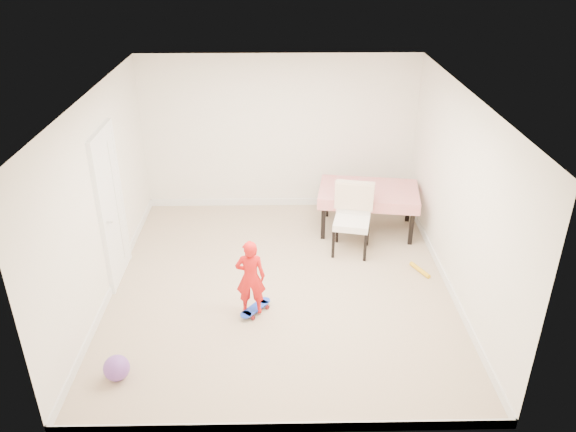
{
  "coord_description": "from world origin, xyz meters",
  "views": [
    {
      "loc": [
        -0.02,
        -6.34,
        4.3
      ],
      "look_at": [
        0.1,
        0.2,
        0.95
      ],
      "focal_mm": 35.0,
      "sensor_mm": 36.0,
      "label": 1
    }
  ],
  "objects_px": {
    "dining_chair": "(352,220)",
    "child": "(251,280)",
    "dining_table": "(367,209)",
    "skateboard": "(256,309)",
    "balloon": "(117,368)"
  },
  "relations": [
    {
      "from": "dining_table",
      "to": "child",
      "type": "relative_size",
      "value": 1.51
    },
    {
      "from": "dining_chair",
      "to": "dining_table",
      "type": "bearing_deg",
      "value": 76.31
    },
    {
      "from": "dining_chair",
      "to": "skateboard",
      "type": "distance_m",
      "value": 2.07
    },
    {
      "from": "dining_table",
      "to": "dining_chair",
      "type": "relative_size",
      "value": 1.46
    },
    {
      "from": "dining_chair",
      "to": "balloon",
      "type": "bearing_deg",
      "value": -124.32
    },
    {
      "from": "dining_table",
      "to": "skateboard",
      "type": "bearing_deg",
      "value": -119.56
    },
    {
      "from": "dining_chair",
      "to": "skateboard",
      "type": "bearing_deg",
      "value": -120.1
    },
    {
      "from": "dining_table",
      "to": "child",
      "type": "xyz_separation_m",
      "value": [
        -1.75,
        -2.19,
        0.15
      ]
    },
    {
      "from": "dining_chair",
      "to": "child",
      "type": "bearing_deg",
      "value": -120.64
    },
    {
      "from": "skateboard",
      "to": "child",
      "type": "bearing_deg",
      "value": 153.48
    },
    {
      "from": "dining_chair",
      "to": "balloon",
      "type": "xyz_separation_m",
      "value": [
        -2.81,
        -2.62,
        -0.38
      ]
    },
    {
      "from": "dining_chair",
      "to": "child",
      "type": "distance_m",
      "value": 2.07
    },
    {
      "from": "dining_table",
      "to": "child",
      "type": "height_order",
      "value": "child"
    },
    {
      "from": "dining_table",
      "to": "skateboard",
      "type": "xyz_separation_m",
      "value": [
        -1.71,
        -2.17,
        -0.32
      ]
    },
    {
      "from": "dining_chair",
      "to": "child",
      "type": "relative_size",
      "value": 1.03
    }
  ]
}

